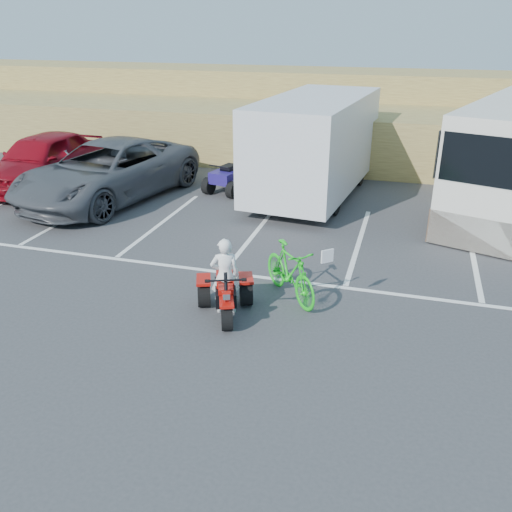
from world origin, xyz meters
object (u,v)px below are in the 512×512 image
(green_dirt_bike, at_px, (290,272))
(quad_atv_green, at_px, (269,204))
(grey_pickup, at_px, (108,171))
(red_car, at_px, (43,159))
(quad_atv_blue, at_px, (229,192))
(rider, at_px, (225,276))
(cargo_trailer, at_px, (315,143))
(red_trike_atv, at_px, (226,315))

(green_dirt_bike, xyz_separation_m, quad_atv_green, (-1.97, 5.77, -0.57))
(grey_pickup, bearing_deg, red_car, 176.72)
(grey_pickup, distance_m, red_car, 2.98)
(green_dirt_bike, xyz_separation_m, quad_atv_blue, (-3.52, 6.59, -0.57))
(grey_pickup, relative_size, quad_atv_blue, 4.16)
(red_car, bearing_deg, rider, -34.39)
(cargo_trailer, bearing_deg, quad_atv_green, -124.51)
(red_trike_atv, xyz_separation_m, green_dirt_bike, (1.00, 1.03, 0.57))
(grey_pickup, bearing_deg, quad_atv_blue, 39.18)
(green_dirt_bike, bearing_deg, cargo_trailer, 54.69)
(rider, bearing_deg, quad_atv_blue, -92.84)
(green_dirt_bike, distance_m, red_car, 11.25)
(red_car, xyz_separation_m, cargo_trailer, (8.89, 1.45, 0.76))
(quad_atv_green, bearing_deg, grey_pickup, -159.09)
(grey_pickup, relative_size, cargo_trailer, 0.95)
(red_trike_atv, xyz_separation_m, quad_atv_green, (-0.97, 6.79, 0.00))
(green_dirt_bike, distance_m, quad_atv_blue, 7.49)
(red_car, relative_size, quad_atv_blue, 3.36)
(quad_atv_blue, relative_size, quad_atv_green, 0.93)
(red_car, height_order, quad_atv_green, red_car)
(rider, relative_size, quad_atv_blue, 0.98)
(grey_pickup, xyz_separation_m, cargo_trailer, (6.00, 2.22, 0.75))
(red_trike_atv, bearing_deg, quad_atv_blue, 87.21)
(red_trike_atv, bearing_deg, rider, 90.00)
(red_trike_atv, height_order, green_dirt_bike, green_dirt_bike)
(red_car, xyz_separation_m, quad_atv_green, (7.77, 0.14, -0.88))
(rider, xyz_separation_m, cargo_trailer, (0.20, 7.97, 0.89))
(quad_atv_blue, height_order, quad_atv_green, quad_atv_green)
(rider, xyz_separation_m, quad_atv_green, (-0.92, 6.65, -0.75))
(red_trike_atv, height_order, quad_atv_blue, quad_atv_blue)
(rider, xyz_separation_m, green_dirt_bike, (1.05, 0.89, -0.18))
(red_trike_atv, distance_m, quad_atv_green, 6.86)
(grey_pickup, relative_size, red_car, 1.24)
(quad_atv_green, bearing_deg, cargo_trailer, 59.84)
(red_trike_atv, relative_size, red_car, 0.28)
(rider, distance_m, green_dirt_bike, 1.39)
(rider, bearing_deg, red_car, -57.98)
(rider, relative_size, red_car, 0.29)
(green_dirt_bike, height_order, quad_atv_blue, green_dirt_bike)
(red_trike_atv, relative_size, grey_pickup, 0.23)
(quad_atv_blue, bearing_deg, grey_pickup, -138.22)
(green_dirt_bike, bearing_deg, grey_pickup, 102.54)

